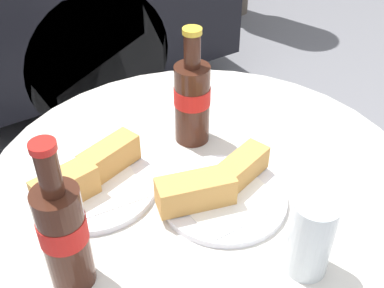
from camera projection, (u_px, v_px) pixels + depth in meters
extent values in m
cylinder|color=#B7B7BC|center=(204.00, 187.00, 0.89)|extent=(0.81, 0.81, 0.01)
cylinder|color=beige|center=(204.00, 181.00, 0.88)|extent=(0.79, 0.79, 0.02)
cylinder|color=#3D1E14|center=(192.00, 104.00, 0.92)|extent=(0.07, 0.07, 0.16)
cylinder|color=red|center=(192.00, 96.00, 0.91)|extent=(0.07, 0.07, 0.04)
cylinder|color=#3D1E14|center=(192.00, 51.00, 0.85)|extent=(0.03, 0.03, 0.06)
cylinder|color=gold|center=(192.00, 31.00, 0.83)|extent=(0.04, 0.04, 0.01)
cylinder|color=#3D1E14|center=(65.00, 239.00, 0.65)|extent=(0.06, 0.06, 0.17)
cylinder|color=red|center=(63.00, 229.00, 0.64)|extent=(0.07, 0.07, 0.04)
cylinder|color=#3D1E14|center=(49.00, 172.00, 0.57)|extent=(0.03, 0.03, 0.07)
cylinder|color=red|center=(43.00, 146.00, 0.55)|extent=(0.03, 0.03, 0.01)
cylinder|color=silver|center=(309.00, 244.00, 0.69)|extent=(0.06, 0.06, 0.10)
cylinder|color=silver|center=(311.00, 237.00, 0.68)|extent=(0.06, 0.06, 0.13)
cylinder|color=white|center=(93.00, 187.00, 0.85)|extent=(0.22, 0.22, 0.01)
cube|color=white|center=(93.00, 184.00, 0.84)|extent=(0.17, 0.17, 0.00)
cube|color=#C68E47|center=(66.00, 187.00, 0.79)|extent=(0.11, 0.06, 0.06)
cube|color=#C68E47|center=(110.00, 157.00, 0.86)|extent=(0.12, 0.07, 0.05)
cylinder|color=white|center=(224.00, 198.00, 0.82)|extent=(0.22, 0.22, 0.01)
cube|color=white|center=(224.00, 195.00, 0.82)|extent=(0.15, 0.15, 0.00)
cube|color=#C68E47|center=(196.00, 191.00, 0.79)|extent=(0.14, 0.08, 0.05)
cube|color=#C68E47|center=(240.00, 169.00, 0.84)|extent=(0.13, 0.08, 0.05)
cylinder|color=black|center=(91.00, 55.00, 2.07)|extent=(0.64, 0.22, 0.64)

